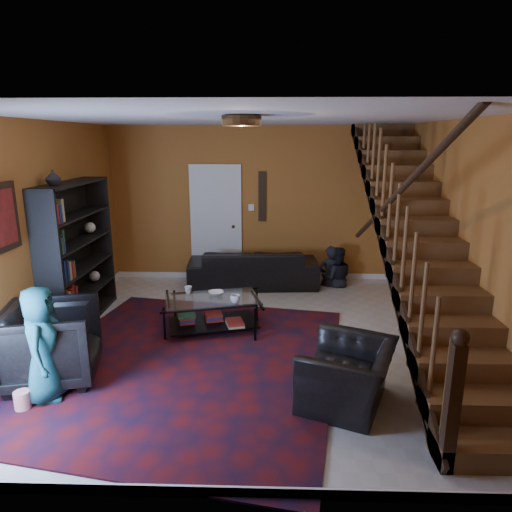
{
  "coord_description": "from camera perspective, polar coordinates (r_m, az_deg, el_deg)",
  "views": [
    {
      "loc": [
        0.29,
        -5.54,
        2.57
      ],
      "look_at": [
        0.11,
        0.4,
        1.03
      ],
      "focal_mm": 32.0,
      "sensor_mm": 36.0,
      "label": 1
    }
  ],
  "objects": [
    {
      "name": "floor",
      "position": [
        6.11,
        -1.15,
        -10.38
      ],
      "size": [
        5.5,
        5.5,
        0.0
      ],
      "primitive_type": "plane",
      "color": "beige",
      "rests_on": "ground"
    },
    {
      "name": "room",
      "position": [
        7.49,
        -10.9,
        -5.44
      ],
      "size": [
        5.5,
        5.5,
        5.5
      ],
      "color": "#A75A25",
      "rests_on": "ground"
    },
    {
      "name": "staircase",
      "position": [
        5.95,
        19.67,
        2.28
      ],
      "size": [
        0.95,
        5.02,
        3.18
      ],
      "color": "brown",
      "rests_on": "floor"
    },
    {
      "name": "bookshelf",
      "position": [
        6.89,
        -21.32,
        0.01
      ],
      "size": [
        0.35,
        1.8,
        2.0
      ],
      "color": "black",
      "rests_on": "floor"
    },
    {
      "name": "door",
      "position": [
        8.46,
        -5.0,
        3.91
      ],
      "size": [
        0.82,
        0.05,
        2.05
      ],
      "primitive_type": "cube",
      "color": "silver",
      "rests_on": "floor"
    },
    {
      "name": "wall_hanging",
      "position": [
        8.33,
        0.79,
        7.45
      ],
      "size": [
        0.14,
        0.03,
        0.9
      ],
      "primitive_type": "cube",
      "color": "black",
      "rests_on": "room"
    },
    {
      "name": "ceiling_fixture",
      "position": [
        4.75,
        -1.82,
        16.54
      ],
      "size": [
        0.4,
        0.4,
        0.1
      ],
      "primitive_type": "cylinder",
      "color": "#3F2814",
      "rests_on": "room"
    },
    {
      "name": "rug",
      "position": [
        5.58,
        -8.62,
        -12.99
      ],
      "size": [
        4.06,
        4.45,
        0.02
      ],
      "primitive_type": "cube",
      "rotation": [
        0.0,
        0.0,
        -0.18
      ],
      "color": "#4E0E0E",
      "rests_on": "floor"
    },
    {
      "name": "sofa",
      "position": [
        8.16,
        -0.37,
        -1.44
      ],
      "size": [
        2.33,
        1.02,
        0.67
      ],
      "primitive_type": "imported",
      "rotation": [
        0.0,
        0.0,
        3.2
      ],
      "color": "black",
      "rests_on": "floor"
    },
    {
      "name": "armchair_left",
      "position": [
        5.46,
        -24.16,
        -9.92
      ],
      "size": [
        1.13,
        1.11,
        0.86
      ],
      "primitive_type": "imported",
      "rotation": [
        0.0,
        0.0,
        1.8
      ],
      "color": "black",
      "rests_on": "floor"
    },
    {
      "name": "armchair_right",
      "position": [
        4.73,
        11.37,
        -14.35
      ],
      "size": [
        1.13,
        1.2,
        0.62
      ],
      "primitive_type": "imported",
      "rotation": [
        0.0,
        0.0,
        -1.96
      ],
      "color": "black",
      "rests_on": "floor"
    },
    {
      "name": "person_adult_a",
      "position": [
        8.33,
        9.18,
        -2.69
      ],
      "size": [
        0.46,
        0.34,
        1.18
      ],
      "primitive_type": "imported",
      "rotation": [
        0.0,
        0.0,
        3.28
      ],
      "color": "black",
      "rests_on": "sofa"
    },
    {
      "name": "person_adult_b",
      "position": [
        8.35,
        10.02,
        -2.77
      ],
      "size": [
        0.56,
        0.44,
        1.15
      ],
      "primitive_type": "imported",
      "rotation": [
        0.0,
        0.0,
        3.14
      ],
      "color": "black",
      "rests_on": "sofa"
    },
    {
      "name": "person_child",
      "position": [
        5.05,
        -25.17,
        -9.95
      ],
      "size": [
        0.5,
        0.65,
        1.2
      ],
      "primitive_type": "imported",
      "rotation": [
        0.0,
        0.0,
        1.79
      ],
      "color": "#1A5C63",
      "rests_on": "armchair_left"
    },
    {
      "name": "coffee_table",
      "position": [
        6.29,
        -5.44,
        -6.99
      ],
      "size": [
        1.38,
        1.02,
        0.47
      ],
      "rotation": [
        0.0,
        0.0,
        0.26
      ],
      "color": "black",
      "rests_on": "floor"
    },
    {
      "name": "cup_a",
      "position": [
        6.02,
        -2.6,
        -5.37
      ],
      "size": [
        0.17,
        0.17,
        0.1
      ],
      "primitive_type": "imported",
      "rotation": [
        0.0,
        0.0,
        0.39
      ],
      "color": "#999999",
      "rests_on": "coffee_table"
    },
    {
      "name": "cup_b",
      "position": [
        6.44,
        -8.47,
        -4.2
      ],
      "size": [
        0.11,
        0.11,
        0.1
      ],
      "primitive_type": "imported",
      "rotation": [
        0.0,
        0.0,
        -0.01
      ],
      "color": "#999999",
      "rests_on": "coffee_table"
    },
    {
      "name": "bowl",
      "position": [
        6.34,
        -5.02,
        -4.64
      ],
      "size": [
        0.26,
        0.26,
        0.05
      ],
      "primitive_type": "imported",
      "rotation": [
        0.0,
        0.0,
        0.31
      ],
      "color": "#999999",
      "rests_on": "coffee_table"
    },
    {
      "name": "vase",
      "position": [
        6.27,
        -24.03,
        8.92
      ],
      "size": [
        0.18,
        0.18,
        0.19
      ],
      "primitive_type": "imported",
      "color": "#999999",
      "rests_on": "bookshelf"
    },
    {
      "name": "popcorn_bucket",
      "position": [
        5.17,
        -27.17,
        -15.7
      ],
      "size": [
        0.2,
        0.2,
        0.18
      ],
      "primitive_type": "cylinder",
      "rotation": [
        0.0,
        0.0,
        -0.37
      ],
      "color": "red",
      "rests_on": "rug"
    }
  ]
}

